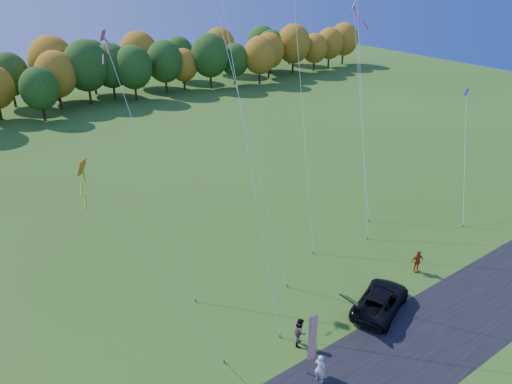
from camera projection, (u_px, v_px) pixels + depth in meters
ground at (317, 336)px, 29.09m from camera, size 160.00×160.00×0.00m
asphalt_strip at (369, 378)px, 26.18m from camera, size 90.00×6.00×0.01m
tree_line at (46, 115)px, 69.06m from camera, size 116.00×12.00×10.00m
black_suv at (381, 300)px, 30.94m from camera, size 5.61×4.01×1.42m
person_tailgate_a at (320, 368)px, 25.65m from camera, size 0.59×0.72×1.71m
person_tailgate_b at (300, 331)px, 28.13m from camera, size 1.07×1.07×1.75m
person_east at (417, 261)px, 34.63m from camera, size 1.07×0.71×1.70m
feather_flag at (312, 338)px, 25.57m from camera, size 0.51×0.11×3.83m
kite_delta_blue at (222, 31)px, 30.31m from camera, size 3.67×12.49×31.76m
kite_parafoil_orange at (296, 22)px, 36.13m from camera, size 7.28×12.62×31.80m
kite_delta_red at (242, 114)px, 27.77m from camera, size 2.85×10.26×24.29m
kite_parafoil_rainbow at (361, 96)px, 38.78m from camera, size 6.13×8.48×20.51m
kite_diamond_yellow at (158, 270)px, 25.24m from camera, size 5.19×5.44×11.82m
kite_diamond_white at (361, 113)px, 41.17m from camera, size 3.59×7.03×17.03m
kite_diamond_pink at (149, 168)px, 31.37m from camera, size 1.43×8.90×16.25m
kite_diamond_blue_low at (465, 157)px, 41.91m from camera, size 5.84×5.52×9.98m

